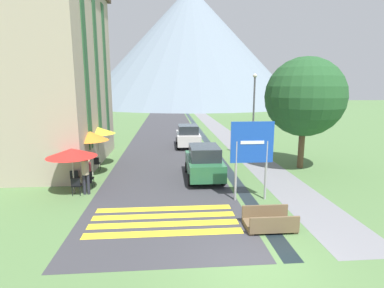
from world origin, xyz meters
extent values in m
plane|color=#517542|center=(0.00, 20.00, 0.00)|extent=(160.00, 160.00, 0.00)
cube|color=#38383D|center=(-2.50, 30.00, 0.00)|extent=(6.40, 60.00, 0.01)
cube|color=slate|center=(3.60, 30.00, 0.00)|extent=(2.20, 60.00, 0.01)
cube|color=black|center=(1.20, 30.00, 0.00)|extent=(0.60, 60.00, 0.00)
cube|color=yellow|center=(-2.50, 2.04, 0.01)|extent=(5.44, 0.44, 0.01)
cube|color=yellow|center=(-2.50, 2.74, 0.01)|extent=(5.44, 0.44, 0.01)
cube|color=yellow|center=(-2.50, 3.44, 0.01)|extent=(5.44, 0.44, 0.01)
cube|color=yellow|center=(-2.50, 4.14, 0.01)|extent=(5.44, 0.44, 0.01)
cone|color=slate|center=(4.07, 77.70, 15.57)|extent=(59.29, 59.29, 31.15)
cube|color=tan|center=(-9.40, 12.00, 5.94)|extent=(5.50, 9.27, 11.89)
cube|color=#285633|center=(-6.62, 9.45, 5.94)|extent=(0.06, 0.70, 8.92)
cube|color=#285633|center=(-6.62, 12.00, 5.94)|extent=(0.06, 0.70, 8.92)
cube|color=#285633|center=(-6.62, 14.55, 5.94)|extent=(0.06, 0.70, 8.92)
cylinder|color=#9E9EA3|center=(0.60, 4.88, 1.31)|extent=(0.10, 0.10, 2.63)
cylinder|color=#9E9EA3|center=(1.93, 4.88, 1.31)|extent=(0.10, 0.10, 2.63)
cube|color=#1947B7|center=(1.26, 4.86, 2.58)|extent=(1.86, 0.05, 1.78)
cube|color=white|center=(1.26, 4.83, 2.58)|extent=(1.02, 0.02, 0.14)
cube|color=brown|center=(1.20, 2.15, 0.14)|extent=(1.70, 1.10, 0.12)
cube|color=brown|center=(1.20, 1.64, 0.43)|extent=(1.70, 0.08, 0.45)
cube|color=brown|center=(1.20, 2.66, 0.43)|extent=(1.70, 0.08, 0.45)
cube|color=brown|center=(0.43, 2.15, 0.04)|extent=(0.16, 0.99, 0.08)
cube|color=brown|center=(1.97, 2.15, 0.04)|extent=(0.16, 0.99, 0.08)
cube|color=#28663D|center=(-0.40, 8.18, 0.72)|extent=(1.78, 3.93, 0.84)
cube|color=#23282D|center=(-0.40, 7.98, 1.48)|extent=(1.52, 2.16, 0.68)
cylinder|color=black|center=(-1.25, 9.40, 0.30)|extent=(0.18, 0.60, 0.60)
cylinder|color=black|center=(0.45, 9.40, 0.30)|extent=(0.18, 0.60, 0.60)
cylinder|color=black|center=(-1.25, 6.96, 0.30)|extent=(0.18, 0.60, 0.60)
cylinder|color=black|center=(0.45, 6.96, 0.30)|extent=(0.18, 0.60, 0.60)
cube|color=silver|center=(-0.68, 17.04, 0.72)|extent=(1.84, 3.86, 0.84)
cube|color=#23282D|center=(-0.68, 16.85, 1.48)|extent=(1.56, 2.12, 0.68)
cylinder|color=black|center=(-1.56, 18.24, 0.30)|extent=(0.18, 0.60, 0.60)
cylinder|color=black|center=(0.20, 18.24, 0.30)|extent=(0.18, 0.60, 0.60)
cylinder|color=black|center=(-1.56, 15.84, 0.30)|extent=(0.18, 0.60, 0.60)
cylinder|color=black|center=(0.20, 15.84, 0.30)|extent=(0.18, 0.60, 0.60)
cube|color=black|center=(-6.23, 7.16, 0.45)|extent=(0.40, 0.40, 0.04)
cube|color=black|center=(-6.23, 6.98, 0.65)|extent=(0.40, 0.04, 0.40)
cylinder|color=black|center=(-6.40, 7.33, 0.23)|extent=(0.03, 0.03, 0.45)
cylinder|color=black|center=(-6.06, 7.33, 0.23)|extent=(0.03, 0.03, 0.45)
cylinder|color=black|center=(-6.40, 6.99, 0.23)|extent=(0.03, 0.03, 0.45)
cylinder|color=black|center=(-6.06, 6.99, 0.23)|extent=(0.03, 0.03, 0.45)
cube|color=black|center=(-6.56, 10.12, 0.45)|extent=(0.40, 0.40, 0.04)
cube|color=black|center=(-6.56, 9.94, 0.65)|extent=(0.40, 0.04, 0.40)
cylinder|color=black|center=(-6.73, 10.29, 0.23)|extent=(0.03, 0.03, 0.45)
cylinder|color=black|center=(-6.39, 10.29, 0.23)|extent=(0.03, 0.03, 0.45)
cylinder|color=black|center=(-6.73, 9.95, 0.23)|extent=(0.03, 0.03, 0.45)
cylinder|color=black|center=(-6.39, 9.95, 0.23)|extent=(0.03, 0.03, 0.45)
cube|color=black|center=(-6.51, 6.10, 0.45)|extent=(0.40, 0.40, 0.04)
cube|color=black|center=(-6.51, 5.92, 0.65)|extent=(0.40, 0.04, 0.40)
cylinder|color=black|center=(-6.68, 6.27, 0.23)|extent=(0.03, 0.03, 0.45)
cylinder|color=black|center=(-6.34, 6.27, 0.23)|extent=(0.03, 0.03, 0.45)
cylinder|color=black|center=(-6.68, 5.93, 0.23)|extent=(0.03, 0.03, 0.45)
cylinder|color=black|center=(-6.34, 5.93, 0.23)|extent=(0.03, 0.03, 0.45)
cube|color=black|center=(-6.95, 7.37, 0.45)|extent=(0.40, 0.40, 0.04)
cube|color=black|center=(-6.95, 7.19, 0.65)|extent=(0.40, 0.04, 0.40)
cylinder|color=black|center=(-7.12, 7.54, 0.23)|extent=(0.03, 0.03, 0.45)
cylinder|color=black|center=(-6.78, 7.54, 0.23)|extent=(0.03, 0.03, 0.45)
cylinder|color=black|center=(-7.12, 7.20, 0.23)|extent=(0.03, 0.03, 0.45)
cylinder|color=black|center=(-6.78, 7.20, 0.23)|extent=(0.03, 0.03, 0.45)
cylinder|color=#B7B2A8|center=(-6.73, 6.40, 1.02)|extent=(0.06, 0.06, 2.03)
cone|color=red|center=(-6.73, 6.40, 1.93)|extent=(2.27, 2.27, 0.39)
cylinder|color=#B7B2A8|center=(-6.55, 9.12, 1.18)|extent=(0.06, 0.06, 2.36)
cone|color=orange|center=(-6.55, 9.12, 2.26)|extent=(1.99, 1.99, 0.50)
cylinder|color=#B7B2A8|center=(-6.65, 11.32, 1.18)|extent=(0.06, 0.06, 2.35)
cone|color=yellow|center=(-6.65, 11.32, 2.25)|extent=(2.14, 2.14, 0.41)
cylinder|color=#282833|center=(-6.19, 6.14, 0.47)|extent=(0.14, 0.14, 0.95)
cylinder|color=#282833|center=(-6.01, 6.14, 0.47)|extent=(0.14, 0.14, 0.95)
cylinder|color=gray|center=(-6.10, 6.14, 1.28)|extent=(0.32, 0.32, 0.66)
sphere|color=#9E755B|center=(-6.10, 6.14, 1.71)|extent=(0.22, 0.22, 0.22)
cylinder|color=#282833|center=(-6.53, 7.81, 0.23)|extent=(0.14, 0.14, 0.46)
cylinder|color=#282833|center=(-6.35, 7.81, 0.23)|extent=(0.14, 0.14, 0.46)
cylinder|color=maroon|center=(-6.44, 7.81, 0.77)|extent=(0.32, 0.32, 0.61)
sphere|color=beige|center=(-6.44, 7.81, 1.17)|extent=(0.22, 0.22, 0.22)
cylinder|color=#515156|center=(3.53, 12.63, 2.75)|extent=(0.12, 0.12, 5.50)
sphere|color=silver|center=(3.53, 12.63, 5.62)|extent=(0.28, 0.28, 0.28)
cylinder|color=brown|center=(5.77, 9.87, 1.17)|extent=(0.36, 0.36, 2.34)
sphere|color=#235128|center=(5.77, 9.87, 4.32)|extent=(4.66, 4.66, 4.66)
camera|label=1|loc=(-2.29, -7.40, 4.90)|focal=28.00mm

